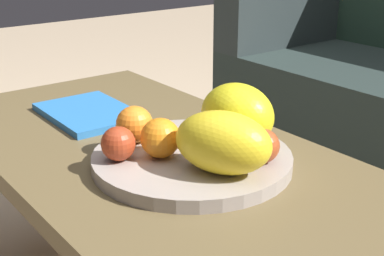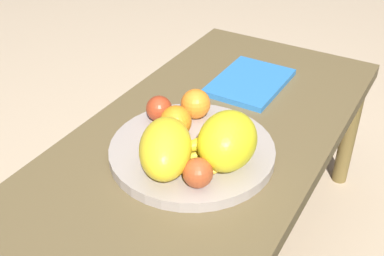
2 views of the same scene
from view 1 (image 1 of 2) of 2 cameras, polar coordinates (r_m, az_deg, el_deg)
The scene contains 10 objects.
coffee_table at distance 1.08m, azimuth -2.17°, elevation -5.55°, with size 1.27×0.57×0.44m.
fruit_bowl at distance 1.03m, azimuth 0.00°, elevation -3.26°, with size 0.37×0.37×0.03m, color #A1958C.
melon_large_front at distance 1.05m, azimuth 4.71°, elevation 1.37°, with size 0.15×0.12×0.12m, color yellow.
melon_smaller_beside at distance 0.93m, azimuth 3.23°, elevation -1.51°, with size 0.17×0.11×0.11m, color yellow.
orange_front at distance 1.00m, azimuth -3.30°, elevation -1.03°, with size 0.07×0.07×0.07m, color orange.
orange_left at distance 1.07m, azimuth -5.98°, elevation 0.38°, with size 0.07×0.07×0.07m, color orange.
apple_front at distance 0.99m, azimuth -7.65°, elevation -1.62°, with size 0.06×0.06×0.06m, color #A5381B.
apple_left at distance 0.98m, azimuth 7.31°, elevation -1.85°, with size 0.06×0.06×0.06m, color #A74622.
banana_bunch at distance 1.05m, azimuth 3.14°, elevation -0.48°, with size 0.15×0.13×0.06m.
magazine at distance 1.31m, azimuth -10.61°, elevation 1.55°, with size 0.25×0.18×0.02m, color #2C74C1.
Camera 1 is at (0.79, -0.55, 0.87)m, focal length 51.47 mm.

